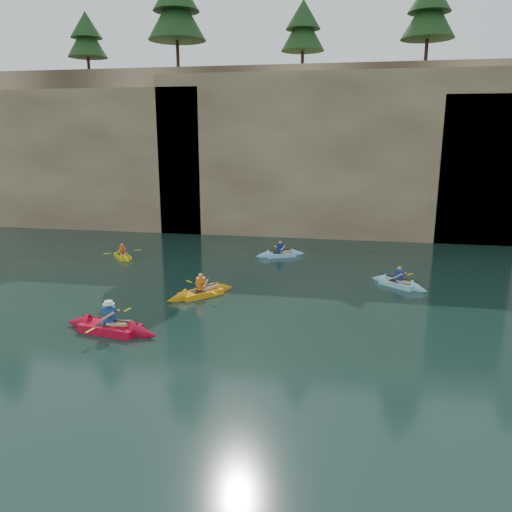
# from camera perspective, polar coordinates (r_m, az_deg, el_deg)

# --- Properties ---
(ground) EXTENTS (160.00, 160.00, 0.00)m
(ground) POSITION_cam_1_polar(r_m,az_deg,el_deg) (14.72, -4.20, -14.82)
(ground) COLOR black
(ground) RESTS_ON ground
(cliff) EXTENTS (70.00, 16.00, 12.00)m
(cliff) POSITION_cam_1_polar(r_m,az_deg,el_deg) (42.62, 6.21, 12.30)
(cliff) COLOR tan
(cliff) RESTS_ON ground
(cliff_slab_west) EXTENTS (26.00, 2.40, 10.56)m
(cliff_slab_west) POSITION_cam_1_polar(r_m,az_deg,el_deg) (42.20, -23.44, 10.28)
(cliff_slab_west) COLOR tan
(cliff_slab_west) RESTS_ON ground
(cliff_slab_center) EXTENTS (24.00, 2.40, 11.40)m
(cliff_slab_center) POSITION_cam_1_polar(r_m,az_deg,el_deg) (35.12, 8.52, 11.45)
(cliff_slab_center) COLOR tan
(cliff_slab_center) RESTS_ON ground
(sea_cave_west) EXTENTS (4.50, 1.00, 4.00)m
(sea_cave_west) POSITION_cam_1_polar(r_m,az_deg,el_deg) (40.85, -21.16, 5.77)
(sea_cave_west) COLOR black
(sea_cave_west) RESTS_ON ground
(sea_cave_center) EXTENTS (3.50, 1.00, 3.20)m
(sea_cave_center) POSITION_cam_1_polar(r_m,az_deg,el_deg) (35.63, -1.48, 4.99)
(sea_cave_center) COLOR black
(sea_cave_center) RESTS_ON ground
(sea_cave_east) EXTENTS (5.00, 1.00, 4.50)m
(sea_cave_east) POSITION_cam_1_polar(r_m,az_deg,el_deg) (35.37, 21.38, 5.05)
(sea_cave_east) COLOR black
(sea_cave_east) RESTS_ON ground
(cliff_pines) EXTENTS (56.00, 6.00, 7.83)m
(cliff_pines) POSITION_cam_1_polar(r_m,az_deg,el_deg) (38.66, 5.97, 26.98)
(cliff_pines) COLOR black
(cliff_pines) RESTS_ON cliff
(main_kayaker) EXTENTS (4.01, 2.61, 1.46)m
(main_kayaker) POSITION_cam_1_polar(r_m,az_deg,el_deg) (19.10, -16.31, -7.79)
(main_kayaker) COLOR red
(main_kayaker) RESTS_ON ground
(kayaker_orange) EXTENTS (2.86, 3.06, 1.30)m
(kayaker_orange) POSITION_cam_1_polar(r_m,az_deg,el_deg) (22.41, -6.30, -4.18)
(kayaker_orange) COLOR #FC9C0F
(kayaker_orange) RESTS_ON ground
(kayaker_ltblue_near) EXTENTS (2.87, 2.45, 1.21)m
(kayaker_ltblue_near) POSITION_cam_1_polar(r_m,az_deg,el_deg) (24.62, 15.97, -3.02)
(kayaker_ltblue_near) COLOR #8ED3ED
(kayaker_ltblue_near) RESTS_ON ground
(kayaker_yellow) EXTENTS (2.20, 2.45, 1.08)m
(kayaker_yellow) POSITION_cam_1_polar(r_m,az_deg,el_deg) (30.04, -15.00, 0.02)
(kayaker_yellow) COLOR yellow
(kayaker_yellow) RESTS_ON ground
(kayaker_ltblue_mid) EXTENTS (3.07, 2.11, 1.17)m
(kayaker_ltblue_mid) POSITION_cam_1_polar(r_m,az_deg,el_deg) (29.45, 2.78, 0.22)
(kayaker_ltblue_mid) COLOR #98D4FF
(kayaker_ltblue_mid) RESTS_ON ground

